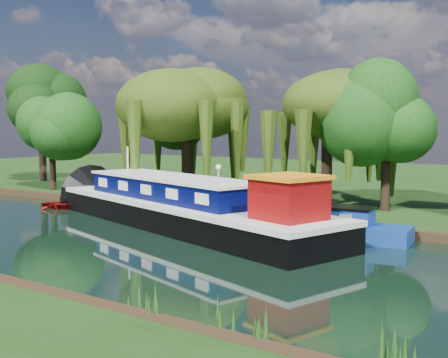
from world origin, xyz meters
The scene contains 14 objects.
ground centered at (0.00, 0.00, 0.00)m, with size 120.00×120.00×0.00m, color black.
far_bank centered at (0.00, 34.00, 0.23)m, with size 120.00×52.00×0.45m, color black.
dutch_barge centered at (2.51, 4.59, 1.08)m, with size 21.19×10.52×4.38m.
narrowboat centered at (8.04, 6.02, 0.62)m, with size 12.02×3.22×1.73m.
red_dinghy centered at (-8.59, 5.65, 0.00)m, with size 2.36×3.30×0.68m, color maroon.
willow_left centered at (-4.27, 13.18, 6.80)m, with size 7.29×7.29×8.74m.
willow_right centered at (6.24, 14.45, 6.14)m, with size 6.41×6.41×7.80m.
tree_far_left centered at (-15.38, 10.04, 5.53)m, with size 4.60×4.60×7.41m.
tree_far_back centered at (-22.25, 14.37, 7.20)m, with size 5.76×5.76×9.69m.
tree_far_mid centered at (-6.46, 16.32, 5.91)m, with size 4.84×4.84×7.92m.
tree_far_right centered at (10.30, 13.80, 5.75)m, with size 4.70×4.70×7.69m.
lamppost centered at (0.50, 10.50, 2.42)m, with size 0.36×0.36×2.56m.
mooring_posts centered at (-0.50, 8.40, 0.95)m, with size 19.16×0.16×1.00m.
reeds_near centered at (6.87, -7.57, 0.55)m, with size 33.70×1.50×1.10m.
Camera 1 is at (21.25, -18.87, 5.34)m, focal length 45.00 mm.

